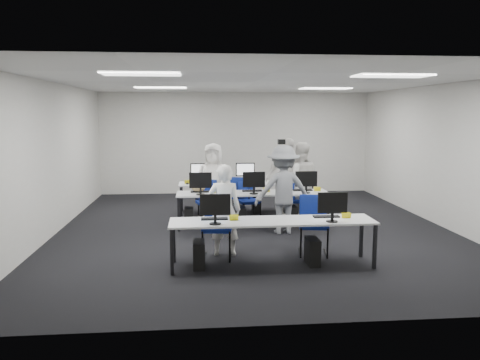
{
  "coord_description": "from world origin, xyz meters",
  "views": [
    {
      "loc": [
        -1.15,
        -9.46,
        2.39
      ],
      "look_at": [
        -0.27,
        0.19,
        1.0
      ],
      "focal_mm": 35.0,
      "sensor_mm": 36.0,
      "label": 1
    }
  ],
  "objects": [
    {
      "name": "chair_3",
      "position": [
        -0.03,
        0.69,
        0.27
      ],
      "size": [
        0.51,
        0.54,
        0.87
      ],
      "rotation": [
        0.0,
        0.0,
        0.21
      ],
      "color": "navy",
      "rests_on": "ground"
    },
    {
      "name": "handbag",
      "position": [
        -1.14,
        0.36,
        0.86
      ],
      "size": [
        0.36,
        0.28,
        0.27
      ],
      "primitive_type": "ellipsoid",
      "rotation": [
        0.0,
        0.0,
        0.24
      ],
      "color": "olive",
      "rests_on": "desk_mid"
    },
    {
      "name": "student_1",
      "position": [
        1.17,
        0.94,
        0.87
      ],
      "size": [
        0.89,
        0.72,
        1.73
      ],
      "primitive_type": "imported",
      "rotation": [
        0.0,
        0.0,
        3.06
      ],
      "color": "white",
      "rests_on": "ground"
    },
    {
      "name": "desk_front",
      "position": [
        0.0,
        -2.4,
        0.68
      ],
      "size": [
        3.2,
        0.7,
        0.73
      ],
      "color": "silver",
      "rests_on": "ground"
    },
    {
      "name": "dslr_camera",
      "position": [
        0.52,
        -0.22,
        1.82
      ],
      "size": [
        0.15,
        0.19,
        0.1
      ],
      "primitive_type": "cube",
      "rotation": [
        0.0,
        0.0,
        3.21
      ],
      "color": "black",
      "rests_on": "photographer"
    },
    {
      "name": "ceiling_panels",
      "position": [
        0.0,
        0.0,
        2.98
      ],
      "size": [
        5.2,
        4.6,
        0.02
      ],
      "color": "white",
      "rests_on": "room"
    },
    {
      "name": "desk_mid",
      "position": [
        0.0,
        0.2,
        0.68
      ],
      "size": [
        3.2,
        0.7,
        0.73
      ],
      "color": "silver",
      "rests_on": "ground"
    },
    {
      "name": "chair_2",
      "position": [
        -0.96,
        0.65,
        0.28
      ],
      "size": [
        0.53,
        0.56,
        0.88
      ],
      "rotation": [
        0.0,
        0.0,
        0.25
      ],
      "color": "navy",
      "rests_on": "ground"
    },
    {
      "name": "student_0",
      "position": [
        -0.72,
        -1.76,
        0.78
      ],
      "size": [
        0.6,
        0.43,
        1.55
      ],
      "primitive_type": "imported",
      "rotation": [
        0.0,
        0.0,
        3.04
      ],
      "color": "white",
      "rests_on": "ground"
    },
    {
      "name": "equipment_back",
      "position": [
        0.19,
        1.62,
        0.36
      ],
      "size": [
        2.91,
        0.41,
        1.19
      ],
      "color": "white",
      "rests_on": "desk_back"
    },
    {
      "name": "chair_4",
      "position": [
        1.14,
        0.75,
        0.26
      ],
      "size": [
        0.47,
        0.5,
        0.84
      ],
      "rotation": [
        0.0,
        0.0,
        -0.14
      ],
      "color": "navy",
      "rests_on": "ground"
    },
    {
      "name": "student_3",
      "position": [
        0.86,
        0.9,
        0.92
      ],
      "size": [
        1.16,
        0.78,
        1.84
      ],
      "primitive_type": "imported",
      "rotation": [
        0.0,
        0.0,
        0.34
      ],
      "color": "white",
      "rests_on": "ground"
    },
    {
      "name": "chair_0",
      "position": [
        -0.84,
        -1.92,
        0.31
      ],
      "size": [
        0.54,
        0.58,
        0.99
      ],
      "rotation": [
        0.0,
        0.0,
        -0.12
      ],
      "color": "navy",
      "rests_on": "ground"
    },
    {
      "name": "chair_6",
      "position": [
        -0.14,
        1.11,
        0.3
      ],
      "size": [
        0.61,
        0.64,
        0.95
      ],
      "rotation": [
        0.0,
        0.0,
        -0.35
      ],
      "color": "navy",
      "rests_on": "ground"
    },
    {
      "name": "desk_back",
      "position": [
        0.0,
        1.6,
        0.68
      ],
      "size": [
        3.2,
        0.7,
        0.73
      ],
      "color": "silver",
      "rests_on": "ground"
    },
    {
      "name": "room",
      "position": [
        0.0,
        0.0,
        1.5
      ],
      "size": [
        9.0,
        9.02,
        3.0
      ],
      "color": "black",
      "rests_on": "ground"
    },
    {
      "name": "chair_1",
      "position": [
        0.8,
        -1.85,
        0.31
      ],
      "size": [
        0.57,
        0.6,
        0.99
      ],
      "rotation": [
        0.0,
        0.0,
        -0.17
      ],
      "color": "navy",
      "rests_on": "ground"
    },
    {
      "name": "equipment_mid",
      "position": [
        -0.19,
        0.18,
        0.36
      ],
      "size": [
        2.91,
        0.41,
        1.19
      ],
      "color": "white",
      "rests_on": "desk_mid"
    },
    {
      "name": "photographer",
      "position": [
        0.54,
        -0.4,
        0.88
      ],
      "size": [
        1.18,
        0.73,
        1.76
      ],
      "primitive_type": "imported",
      "rotation": [
        0.0,
        0.0,
        3.21
      ],
      "color": "slate",
      "rests_on": "ground"
    },
    {
      "name": "chair_5",
      "position": [
        -0.95,
        1.02,
        0.29
      ],
      "size": [
        0.46,
        0.5,
        0.93
      ],
      "rotation": [
        0.0,
        0.0,
        -0.02
      ],
      "color": "navy",
      "rests_on": "ground"
    },
    {
      "name": "chair_7",
      "position": [
        0.98,
        1.0,
        0.31
      ],
      "size": [
        0.52,
        0.56,
        0.97
      ],
      "rotation": [
        0.0,
        0.0,
        0.1
      ],
      "color": "navy",
      "rests_on": "ground"
    },
    {
      "name": "student_2",
      "position": [
        -0.8,
        1.02,
        0.86
      ],
      "size": [
        0.94,
        0.71,
        1.72
      ],
      "primitive_type": "imported",
      "rotation": [
        0.0,
        0.0,
        -0.22
      ],
      "color": "white",
      "rests_on": "ground"
    },
    {
      "name": "equipment_front",
      "position": [
        -0.19,
        -2.42,
        0.36
      ],
      "size": [
        2.51,
        0.41,
        1.19
      ],
      "color": "#0E59B6",
      "rests_on": "desk_front"
    }
  ]
}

